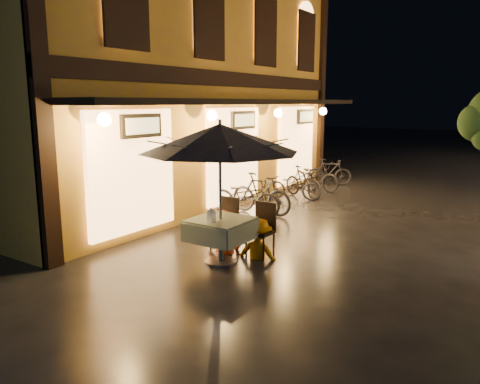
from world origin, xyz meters
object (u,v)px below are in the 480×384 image
Objects in this scene: person_yellow at (259,220)px; bicycle_0 at (245,196)px; table_lantern at (211,214)px; patio_umbrella at (220,138)px; person_orange at (225,211)px; cafe_table at (221,230)px.

person_yellow is 3.15m from bicycle_0.
person_yellow is at bearing 65.17° from table_lantern.
patio_umbrella is 1.95× the size of person_yellow.
table_lantern is 3.71m from bicycle_0.
bicycle_0 is at bearing 116.09° from patio_umbrella.
person_yellow is (0.40, 0.60, -1.46)m from patio_umbrella.
patio_umbrella is 3.83m from bicycle_0.
bicycle_0 is (-1.52, 3.09, -1.67)m from patio_umbrella.
person_orange reaches higher than table_lantern.
table_lantern reaches higher than bicycle_0.
cafe_table is at bearing 153.43° from patio_umbrella.
person_orange is at bearing 119.78° from patio_umbrella.
person_yellow is 0.76× the size of bicycle_0.
bicycle_0 is (-1.52, 3.09, -0.11)m from cafe_table.
person_yellow reaches higher than bicycle_0.
table_lantern is at bearing -90.00° from patio_umbrella.
person_orange reaches higher than person_yellow.
patio_umbrella is 1.55m from person_orange.
patio_umbrella is (0.00, -0.00, 1.56)m from cafe_table.
bicycle_0 is at bearing -73.11° from person_orange.
patio_umbrella reaches higher than person_orange.
person_yellow is (0.74, 0.01, -0.06)m from person_orange.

